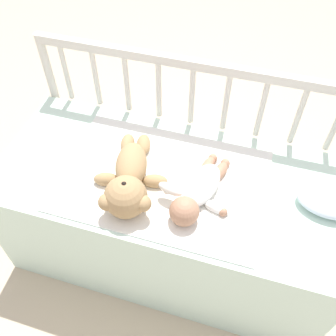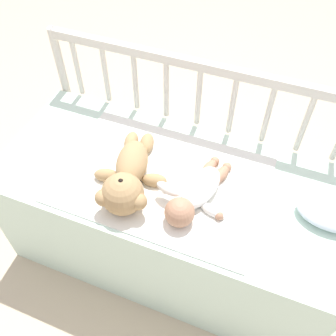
{
  "view_description": "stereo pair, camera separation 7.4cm",
  "coord_description": "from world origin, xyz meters",
  "views": [
    {
      "loc": [
        0.25,
        -0.84,
        1.61
      ],
      "look_at": [
        0.0,
        -0.01,
        0.6
      ],
      "focal_mm": 40.0,
      "sensor_mm": 36.0,
      "label": 1
    },
    {
      "loc": [
        0.32,
        -0.82,
        1.61
      ],
      "look_at": [
        0.0,
        -0.01,
        0.6
      ],
      "focal_mm": 40.0,
      "sensor_mm": 36.0,
      "label": 2
    }
  ],
  "objects": [
    {
      "name": "crib_mattress",
      "position": [
        0.0,
        0.0,
        0.27
      ],
      "size": [
        1.31,
        0.59,
        0.54
      ],
      "color": "silver",
      "rests_on": "ground_plane"
    },
    {
      "name": "small_pillow",
      "position": [
        0.57,
        0.03,
        0.57
      ],
      "size": [
        0.22,
        0.14,
        0.06
      ],
      "color": "silver",
      "rests_on": "crib_mattress"
    },
    {
      "name": "crib_rail",
      "position": [
        -0.0,
        0.32,
        0.6
      ],
      "size": [
        1.31,
        0.04,
        0.84
      ],
      "color": "beige",
      "rests_on": "ground_plane"
    },
    {
      "name": "teddy_bear",
      "position": [
        -0.11,
        -0.1,
        0.61
      ],
      "size": [
        0.27,
        0.42,
        0.15
      ],
      "color": "tan",
      "rests_on": "crib_mattress"
    },
    {
      "name": "blanket",
      "position": [
        -0.02,
        -0.02,
        0.55
      ],
      "size": [
        0.75,
        0.51,
        0.01
      ],
      "color": "white",
      "rests_on": "crib_mattress"
    },
    {
      "name": "ground_plane",
      "position": [
        0.0,
        0.0,
        0.0
      ],
      "size": [
        12.0,
        12.0,
        0.0
      ],
      "primitive_type": "plane",
      "color": "#C6B293"
    },
    {
      "name": "baby",
      "position": [
        0.12,
        -0.06,
        0.58
      ],
      "size": [
        0.26,
        0.35,
        0.1
      ],
      "color": "white",
      "rests_on": "crib_mattress"
    }
  ]
}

